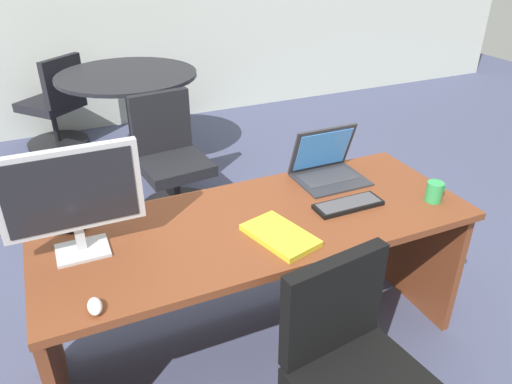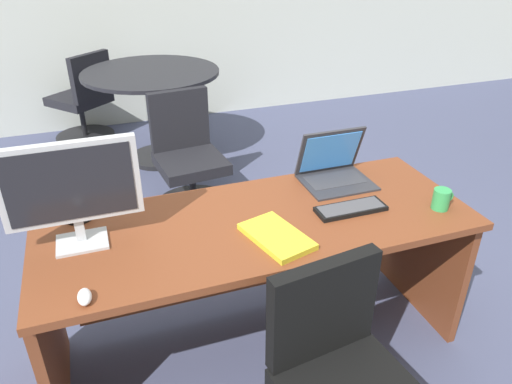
% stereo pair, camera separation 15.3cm
% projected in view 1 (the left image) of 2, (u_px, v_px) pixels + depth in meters
% --- Properties ---
extents(ground, '(12.00, 12.00, 0.00)m').
position_uv_depth(ground, '(177.00, 206.00, 3.67)').
color(ground, '#474C6B').
extents(desk, '(1.89, 0.73, 0.74)m').
position_uv_depth(desk, '(255.00, 253.00, 2.26)').
color(desk, brown).
rests_on(desk, ground).
extents(monitor, '(0.52, 0.16, 0.44)m').
position_uv_depth(monitor, '(71.00, 195.00, 1.79)').
color(monitor, '#B7BABF').
rests_on(monitor, desk).
extents(laptop, '(0.34, 0.28, 0.26)m').
position_uv_depth(laptop, '(326.00, 162.00, 2.45)').
color(laptop, '#2D2D33').
rests_on(laptop, desk).
extents(keyboard, '(0.32, 0.11, 0.02)m').
position_uv_depth(keyboard, '(348.00, 205.00, 2.21)').
color(keyboard, black).
rests_on(keyboard, desk).
extents(mouse, '(0.05, 0.09, 0.04)m').
position_uv_depth(mouse, '(95.00, 306.00, 1.61)').
color(mouse, silver).
rests_on(mouse, desk).
extents(desk_lamp, '(0.12, 0.14, 0.37)m').
position_uv_depth(desk_lamp, '(64.00, 172.00, 1.92)').
color(desk_lamp, black).
rests_on(desk_lamp, desk).
extents(book, '(0.26, 0.35, 0.02)m').
position_uv_depth(book, '(280.00, 235.00, 1.99)').
color(book, yellow).
rests_on(book, desk).
extents(coffee_mug, '(0.10, 0.08, 0.09)m').
position_uv_depth(coffee_mug, '(435.00, 192.00, 2.24)').
color(coffee_mug, green).
rests_on(coffee_mug, desk).
extents(meeting_table, '(1.14, 1.14, 0.80)m').
position_uv_depth(meeting_table, '(130.00, 97.00, 4.05)').
color(meeting_table, black).
rests_on(meeting_table, ground).
extents(meeting_chair_near, '(0.56, 0.56, 0.84)m').
position_uv_depth(meeting_chair_near, '(172.00, 167.00, 3.52)').
color(meeting_chair_near, black).
rests_on(meeting_chair_near, ground).
extents(meeting_chair_far, '(0.65, 0.65, 0.86)m').
position_uv_depth(meeting_chair_far, '(56.00, 111.00, 4.52)').
color(meeting_chair_far, black).
rests_on(meeting_chair_far, ground).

